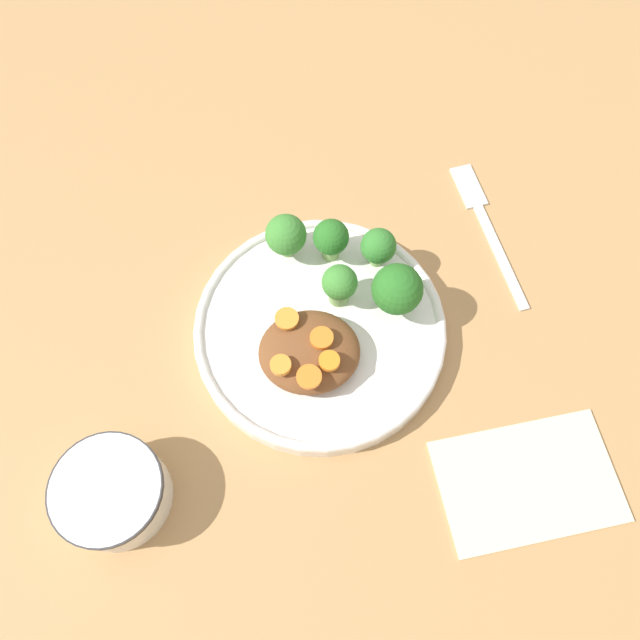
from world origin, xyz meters
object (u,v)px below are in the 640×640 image
object	(u,v)px
dip_bowl	(112,492)
napkin	(528,481)
fork	(484,219)
plate	(320,329)

from	to	relation	value
dip_bowl	napkin	distance (m)	0.36
dip_bowl	fork	bearing A→B (deg)	36.36
napkin	fork	bearing A→B (deg)	88.60
plate	dip_bowl	world-z (taller)	dip_bowl
plate	fork	bearing A→B (deg)	34.02
fork	napkin	xyz separation A→B (m)	(-0.01, -0.27, 0.00)
napkin	dip_bowl	bearing A→B (deg)	179.05
plate	dip_bowl	bearing A→B (deg)	-141.44
dip_bowl	napkin	size ratio (longest dim) A/B	0.56
dip_bowl	napkin	bearing A→B (deg)	-0.95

